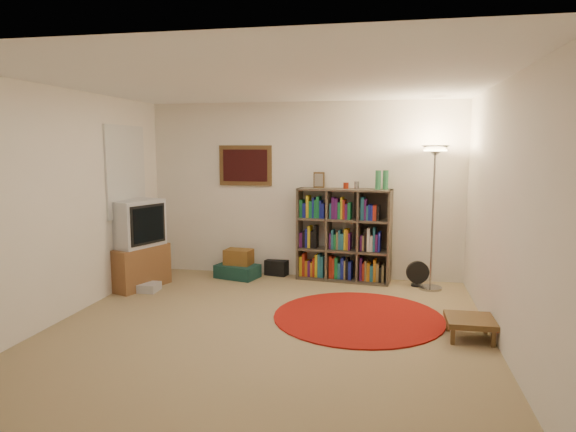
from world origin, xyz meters
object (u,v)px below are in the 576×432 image
floor_lamp (435,170)px  suitcase (237,271)px  side_table (470,321)px  floor_fan (418,274)px  tv_stand (134,245)px  bookshelf (343,236)px

floor_lamp → suitcase: 3.06m
floor_lamp → side_table: 2.25m
floor_fan → tv_stand: 3.83m
tv_stand → bookshelf: bearing=38.2°
bookshelf → floor_fan: bookshelf is taller
floor_fan → side_table: size_ratio=0.75×
bookshelf → side_table: 2.51m
tv_stand → side_table: tv_stand is taller
floor_lamp → floor_fan: floor_lamp is taller
floor_fan → floor_lamp: bearing=-44.8°
bookshelf → suitcase: bookshelf is taller
floor_lamp → side_table: bearing=-82.1°
tv_stand → suitcase: bearing=50.4°
bookshelf → side_table: bearing=-47.9°
bookshelf → floor_fan: bearing=-1.8°
side_table → floor_lamp: bearing=97.9°
floor_lamp → floor_fan: 1.41m
tv_stand → side_table: bearing=4.8°
floor_fan → side_table: (0.40, -1.86, 0.00)m
bookshelf → suitcase: size_ratio=2.34×
floor_lamp → suitcase: size_ratio=2.85×
tv_stand → suitcase: tv_stand is taller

